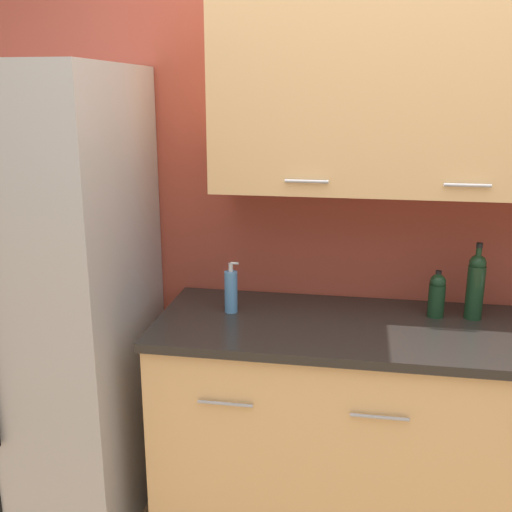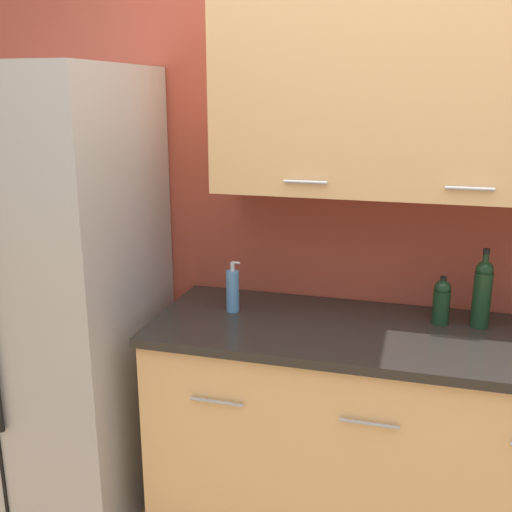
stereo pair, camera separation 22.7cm
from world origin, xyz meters
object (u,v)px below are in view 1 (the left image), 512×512
soap_dispenser (231,291)px  oil_bottle (437,294)px  refrigerator (33,302)px  wine_bottle (476,285)px

soap_dispenser → oil_bottle: (0.81, 0.09, 0.00)m
refrigerator → soap_dispenser: 0.82m
soap_dispenser → oil_bottle: 0.81m
wine_bottle → soap_dispenser: 0.96m
soap_dispenser → oil_bottle: soap_dispenser is taller
soap_dispenser → oil_bottle: bearing=6.2°
refrigerator → soap_dispenser: size_ratio=8.91×
wine_bottle → oil_bottle: size_ratio=1.61×
wine_bottle → soap_dispenser: bearing=-174.4°
soap_dispenser → wine_bottle: bearing=5.6°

